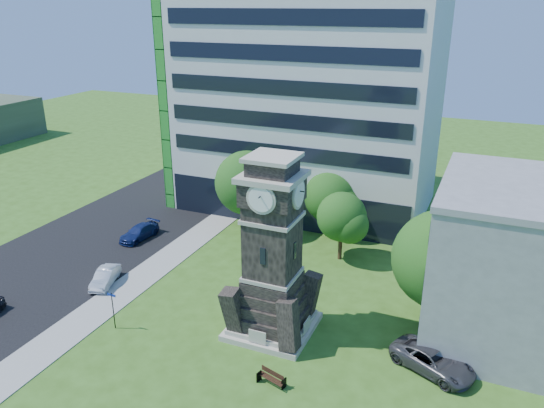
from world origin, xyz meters
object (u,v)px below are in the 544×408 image
at_px(car_east_lot, 433,360).
at_px(clock_tower, 272,259).
at_px(car_street_mid, 105,277).
at_px(car_street_north, 139,232).
at_px(park_bench, 272,378).
at_px(street_sign, 113,306).

bearing_deg(car_east_lot, clock_tower, 113.24).
relative_size(car_street_mid, car_street_north, 0.86).
relative_size(clock_tower, car_street_north, 2.81).
relative_size(car_street_mid, car_east_lot, 0.73).
distance_m(clock_tower, car_street_mid, 15.21).
xyz_separation_m(car_street_mid, park_bench, (16.63, -5.55, -0.16)).
xyz_separation_m(car_street_north, park_bench, (19.44, -13.74, -0.17)).
height_order(car_street_north, street_sign, street_sign).
xyz_separation_m(car_east_lot, street_sign, (-20.43, -3.99, 1.01)).
xyz_separation_m(park_bench, street_sign, (-12.04, 0.97, 1.26)).
bearing_deg(car_east_lot, car_street_north, 96.71).
distance_m(car_street_north, car_east_lot, 29.18).
bearing_deg(car_street_north, car_east_lot, -12.08).
bearing_deg(street_sign, clock_tower, 22.76).
relative_size(car_street_north, car_east_lot, 0.85).
height_order(car_street_mid, car_street_north, car_street_north).
xyz_separation_m(car_street_mid, car_east_lot, (25.02, -0.59, 0.10)).
height_order(clock_tower, car_street_mid, clock_tower).
bearing_deg(park_bench, street_sign, -168.01).
bearing_deg(park_bench, car_street_mid, 178.15).
relative_size(car_street_mid, street_sign, 1.36).
xyz_separation_m(clock_tower, street_sign, (-9.88, -4.17, -3.56)).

